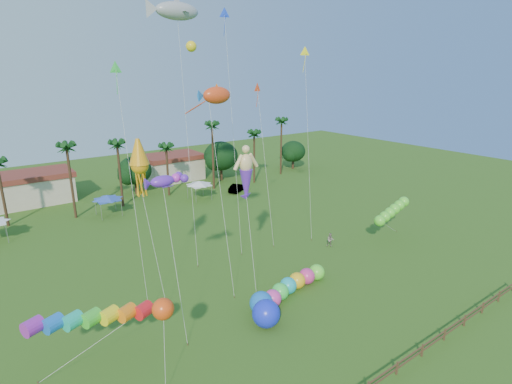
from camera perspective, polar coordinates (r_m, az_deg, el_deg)
ground at (r=33.96m, az=10.64°, el=-18.80°), size 160.00×160.00×0.00m
tree_line at (r=68.61m, az=-14.65°, el=3.36°), size 69.46×8.91×11.00m
buildings_row at (r=72.70m, az=-21.17°, el=1.65°), size 35.00×7.00×4.00m
tent_row at (r=59.04m, az=-20.29°, el=-0.85°), size 31.00×4.00×0.60m
fence at (r=30.77m, az=19.52°, el=-22.46°), size 36.12×0.12×1.00m
car_b at (r=67.91m, az=-2.72°, el=0.62°), size 4.27×3.36×1.36m
spectator_b at (r=47.55m, az=10.57°, el=-6.76°), size 1.01×1.01×1.65m
caterpillar_inflatable at (r=37.19m, az=4.36°, el=-13.56°), size 9.81×3.34×2.00m
blue_ball at (r=33.24m, az=1.46°, el=-16.97°), size 2.27×2.27×2.27m
rainbow_tube at (r=29.80m, az=-19.41°, el=-16.88°), size 8.95×2.88×4.10m
green_worm at (r=48.23m, az=17.27°, el=-3.94°), size 9.06×2.51×3.92m
orange_ball_kite at (r=26.55m, az=-13.13°, el=-15.98°), size 1.74×1.83×6.14m
merman_kite at (r=36.98m, az=-1.43°, el=2.23°), size 2.92×4.95×12.78m
fish_kite at (r=37.17m, az=-5.62°, el=13.58°), size 4.34×6.52×18.44m
shark_kite at (r=44.43m, az=-11.20°, el=24.02°), size 6.54×7.91×26.52m
squid_kite at (r=34.85m, az=-16.28°, el=3.66°), size 2.12×4.53×14.46m
lobster_kite at (r=30.01m, az=-13.19°, el=1.48°), size 3.29×4.41×12.55m
delta_kite_red at (r=45.52m, az=0.25°, el=14.27°), size 1.27×3.68×18.48m
delta_kite_yellow at (r=47.96m, az=7.02°, el=18.81°), size 1.53×3.57×22.37m
delta_kite_green at (r=34.06m, az=-19.32°, el=15.66°), size 1.22×3.68×20.43m
delta_kite_blue at (r=45.73m, az=-4.48°, el=23.49°), size 2.16×5.22×26.07m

